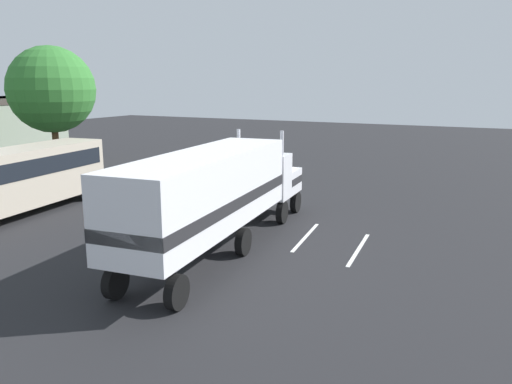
{
  "coord_description": "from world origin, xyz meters",
  "views": [
    {
      "loc": [
        -23.31,
        -11.15,
        6.71
      ],
      "look_at": [
        -2.36,
        -0.62,
        1.6
      ],
      "focal_mm": 35.43,
      "sensor_mm": 36.0,
      "label": 1
    }
  ],
  "objects_px": {
    "semi_truck": "(218,190)",
    "person_bystander": "(198,208)",
    "parked_bus": "(15,176)",
    "tree_center": "(51,90)"
  },
  "relations": [
    {
      "from": "person_bystander",
      "to": "tree_center",
      "type": "xyz_separation_m",
      "value": [
        5.48,
        15.18,
        5.32
      ]
    },
    {
      "from": "semi_truck",
      "to": "parked_bus",
      "type": "xyz_separation_m",
      "value": [
        0.22,
        12.13,
        -0.46
      ]
    },
    {
      "from": "semi_truck",
      "to": "person_bystander",
      "type": "relative_size",
      "value": 8.8
    },
    {
      "from": "parked_bus",
      "to": "person_bystander",
      "type": "bearing_deg",
      "value": -75.53
    },
    {
      "from": "semi_truck",
      "to": "person_bystander",
      "type": "xyz_separation_m",
      "value": [
        2.64,
        2.75,
        -1.63
      ]
    },
    {
      "from": "person_bystander",
      "to": "parked_bus",
      "type": "height_order",
      "value": "parked_bus"
    },
    {
      "from": "person_bystander",
      "to": "parked_bus",
      "type": "xyz_separation_m",
      "value": [
        -2.42,
        9.38,
        1.17
      ]
    },
    {
      "from": "person_bystander",
      "to": "tree_center",
      "type": "bearing_deg",
      "value": 70.16
    },
    {
      "from": "person_bystander",
      "to": "tree_center",
      "type": "height_order",
      "value": "tree_center"
    },
    {
      "from": "parked_bus",
      "to": "tree_center",
      "type": "xyz_separation_m",
      "value": [
        7.9,
        5.8,
        4.14
      ]
    }
  ]
}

